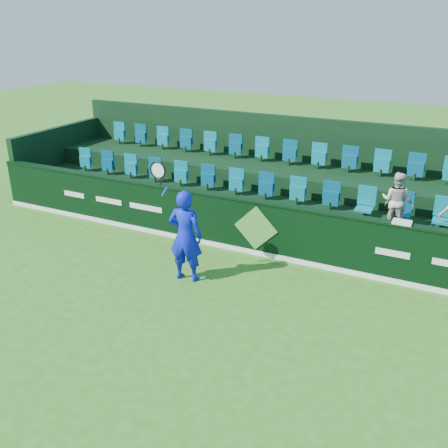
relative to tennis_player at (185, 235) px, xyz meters
The scene contains 11 objects.
ground 2.54m from the tennis_player, 67.60° to the right, with size 60.00×60.00×0.00m, color #2E6D1A.
sponsor_hoarding 2.08m from the tennis_player, 64.30° to the left, with size 16.00×0.25×1.35m.
stand_tier_front 3.14m from the tennis_player, 73.27° to the left, with size 16.00×2.00×0.80m, color black.
stand_tier_back 4.94m from the tennis_player, 79.64° to the left, with size 16.00×1.80×1.30m, color black.
stand_rear 5.37m from the tennis_player, 80.49° to the left, with size 16.00×4.10×2.60m.
seat_row_front 3.46m from the tennis_player, 75.17° to the left, with size 13.50×0.50×0.60m, color #087182.
seat_row_back 5.26m from the tennis_player, 80.23° to the left, with size 13.50×0.50×0.60m, color #087182.
tennis_player is the anchor object (origin of this frame).
spectator_left 4.82m from the tennis_player, 38.20° to the left, with size 0.64×0.49×1.31m, color beige.
spectator_middle 4.88m from the tennis_player, 37.52° to the left, with size 0.63×0.26×1.07m, color beige.
towel 4.49m from the tennis_player, 24.40° to the left, with size 0.38×0.25×0.06m, color silver.
Camera 1 is at (4.08, -6.11, 5.23)m, focal length 40.00 mm.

